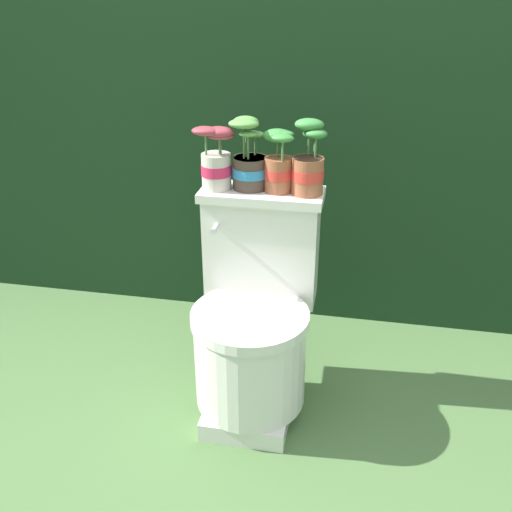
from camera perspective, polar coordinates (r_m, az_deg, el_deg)
The scene contains 7 objects.
ground_plane at distance 2.11m, azimuth -0.16°, elevation -15.60°, with size 12.00×12.00×0.00m, color #4C703D.
hedge_backdrop at distance 2.66m, azimuth 4.19°, elevation 13.04°, with size 3.45×0.64×1.61m.
toilet at distance 1.97m, azimuth -0.23°, elevation -7.06°, with size 0.41×0.49×0.77m.
potted_plant_left at distance 1.89m, azimuth -4.02°, elevation 9.49°, with size 0.14×0.10×0.21m.
potted_plant_midleft at distance 1.90m, azimuth -0.66°, elevation 9.32°, with size 0.13×0.12×0.24m.
potted_plant_middle at distance 1.87m, azimuth 2.30°, elevation 9.16°, with size 0.11×0.11×0.20m.
potted_plant_midright at distance 1.86m, azimuth 5.28°, elevation 9.04°, with size 0.11×0.12×0.24m.
Camera 1 is at (0.30, -1.54, 1.40)m, focal length 40.00 mm.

